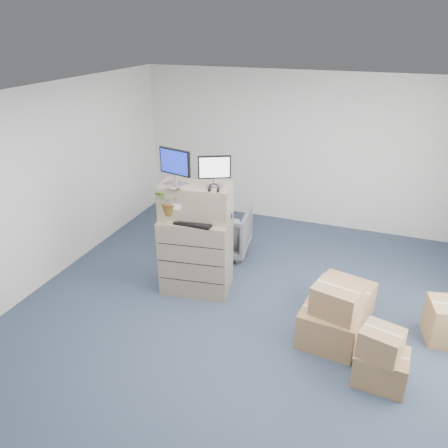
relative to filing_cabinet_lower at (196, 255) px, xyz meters
The scene contains 16 objects.
ground 1.17m from the filing_cabinet_lower, 37.23° to the right, with size 7.00×7.00×0.00m, color #29344B.
wall_back 3.12m from the filing_cabinet_lower, 74.10° to the left, with size 6.00×0.02×2.80m, color silver.
filing_cabinet_lower is the anchor object (origin of this frame).
filing_cabinet_upper 0.80m from the filing_cabinet_lower, 98.28° to the left, with size 0.95×0.48×0.48m, color gray.
monitor_left 1.33m from the filing_cabinet_lower, behind, with size 0.48×0.24×0.48m.
monitor_right 1.30m from the filing_cabinet_lower, 13.68° to the left, with size 0.39×0.24×0.42m.
headphones 1.12m from the filing_cabinet_lower, 15.49° to the right, with size 0.14×0.14×0.02m, color black.
keyboard 0.59m from the filing_cabinet_lower, 71.51° to the right, with size 0.51×0.21×0.03m, color black.
mouse 0.65m from the filing_cabinet_lower, 12.36° to the right, with size 0.11×0.07×0.04m, color silver.
water_bottle 0.70m from the filing_cabinet_lower, 25.62° to the left, with size 0.08×0.08×0.28m, color #95989D.
phone_dock 0.61m from the filing_cabinet_lower, behind, with size 0.08×0.07×0.15m.
external_drive 0.70m from the filing_cabinet_lower, 22.47° to the left, with size 0.21×0.16×0.06m, color black.
tissue_box 0.74m from the filing_cabinet_lower, 27.12° to the left, with size 0.25×0.13×0.09m, color #478CF1.
potted_plant 0.85m from the filing_cabinet_lower, 154.10° to the right, with size 0.49×0.52×0.42m.
office_chair 1.18m from the filing_cabinet_lower, 91.41° to the left, with size 0.83×0.78×0.86m, color #5B5B60.
cardboard_boxes 2.49m from the filing_cabinet_lower, ahead, with size 2.22×1.73×0.82m.
Camera 1 is at (1.43, -4.29, 3.56)m, focal length 35.00 mm.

